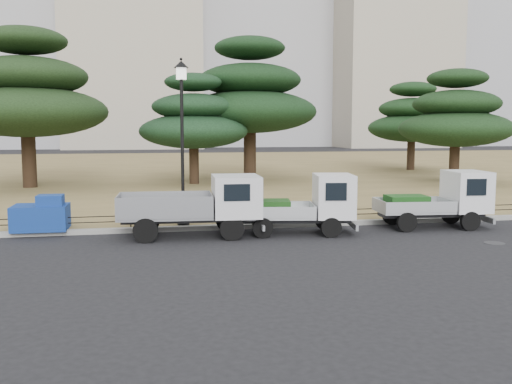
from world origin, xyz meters
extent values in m
plane|color=black|center=(0.00, 0.00, 0.00)|extent=(220.00, 220.00, 0.00)
cube|color=olive|center=(0.00, 30.60, 0.07)|extent=(120.00, 56.00, 0.15)
cube|color=gray|center=(0.00, 2.60, 0.08)|extent=(120.00, 0.25, 0.16)
cylinder|color=black|center=(-0.99, 0.67, 0.37)|extent=(0.74, 0.18, 0.74)
cylinder|color=black|center=(-0.92, 2.26, 0.37)|extent=(0.74, 0.18, 0.74)
cylinder|color=black|center=(-3.54, 0.79, 0.37)|extent=(0.74, 0.18, 0.74)
cylinder|color=black|center=(-3.46, 2.38, 0.37)|extent=(0.74, 0.18, 0.74)
cube|color=#2D2D30|center=(-2.19, 1.52, 0.56)|extent=(4.16, 1.08, 0.13)
cube|color=gray|center=(-2.93, 1.56, 0.99)|extent=(2.93, 1.75, 0.72)
cube|color=silver|center=(-0.74, 1.45, 1.26)|extent=(1.52, 1.82, 1.26)
cylinder|color=black|center=(2.08, 0.55, 0.32)|extent=(0.65, 0.27, 0.63)
cylinder|color=black|center=(2.30, 1.93, 0.32)|extent=(0.65, 0.27, 0.63)
cylinder|color=black|center=(0.00, 0.89, 0.32)|extent=(0.65, 0.27, 0.63)
cylinder|color=black|center=(0.23, 2.27, 0.32)|extent=(0.65, 0.27, 0.63)
cube|color=#2D2D30|center=(1.18, 1.41, 0.46)|extent=(3.48, 1.32, 0.15)
cube|color=#B2B6BA|center=(0.57, 1.51, 0.75)|extent=(2.55, 1.80, 0.42)
cube|color=silver|center=(2.36, 1.21, 1.22)|extent=(1.42, 1.73, 1.36)
cube|color=#194714|center=(0.34, 1.55, 0.85)|extent=(1.43, 1.13, 0.46)
cylinder|color=black|center=(6.93, 0.79, 0.32)|extent=(0.66, 0.23, 0.64)
cylinder|color=black|center=(7.06, 2.21, 0.32)|extent=(0.66, 0.23, 0.64)
cylinder|color=black|center=(4.79, 0.98, 0.32)|extent=(0.66, 0.23, 0.64)
cylinder|color=black|center=(4.92, 2.40, 0.32)|extent=(0.66, 0.23, 0.64)
cube|color=#2D2D30|center=(5.96, 1.59, 0.47)|extent=(3.53, 1.10, 0.15)
cube|color=#A6A8AD|center=(5.33, 1.65, 0.76)|extent=(2.52, 1.67, 0.43)
cube|color=silver|center=(7.18, 1.48, 1.23)|extent=(1.34, 1.69, 1.37)
cube|color=#164914|center=(5.09, 1.67, 0.87)|extent=(1.40, 1.07, 0.47)
cylinder|color=black|center=(-2.29, 2.90, 0.22)|extent=(0.41, 0.41, 0.15)
cylinder|color=black|center=(-2.29, 2.90, 2.61)|extent=(0.11, 0.11, 4.63)
cylinder|color=white|center=(-2.29, 2.90, 5.11)|extent=(0.37, 0.37, 0.37)
cone|color=black|center=(-2.29, 2.90, 5.41)|extent=(0.48, 0.48, 0.23)
cylinder|color=black|center=(0.00, 2.75, 0.35)|extent=(38.00, 0.03, 0.03)
cylinder|color=black|center=(0.00, 2.75, 0.53)|extent=(38.00, 0.03, 0.03)
cylinder|color=black|center=(0.00, 2.75, 0.35)|extent=(0.04, 0.04, 0.40)
cube|color=navy|center=(-6.79, 2.88, 0.54)|extent=(1.70, 1.26, 0.78)
cube|color=navy|center=(-6.46, 2.71, 1.10)|extent=(0.79, 0.68, 0.34)
cylinder|color=#2D2D30|center=(6.50, -1.20, 0.01)|extent=(0.60, 0.60, 0.01)
cylinder|color=black|center=(-9.64, 16.71, 1.81)|extent=(0.75, 0.75, 3.33)
ellipsoid|color=black|center=(-9.64, 16.71, 4.23)|extent=(8.54, 8.54, 2.73)
ellipsoid|color=black|center=(-9.64, 16.71, 6.10)|extent=(6.52, 6.52, 2.09)
ellipsoid|color=black|center=(-9.64, 16.71, 7.97)|extent=(4.51, 4.51, 1.44)
cylinder|color=black|center=(-0.69, 17.02, 1.39)|extent=(0.56, 0.56, 2.47)
ellipsoid|color=#15311A|center=(-0.69, 17.02, 3.18)|extent=(6.23, 6.23, 1.99)
ellipsoid|color=#15311A|center=(-0.69, 17.02, 4.57)|extent=(4.75, 4.75, 1.52)
ellipsoid|color=#15311A|center=(-0.69, 17.02, 5.95)|extent=(3.28, 3.28, 1.05)
cylinder|color=black|center=(2.99, 19.13, 1.87)|extent=(0.77, 0.77, 3.44)
ellipsoid|color=black|center=(2.99, 19.13, 4.37)|extent=(8.28, 8.28, 2.65)
ellipsoid|color=black|center=(2.99, 19.13, 6.30)|extent=(6.32, 6.32, 2.02)
ellipsoid|color=black|center=(2.99, 19.13, 8.24)|extent=(4.37, 4.37, 1.40)
cylinder|color=black|center=(14.33, 14.54, 1.44)|extent=(0.58, 0.58, 2.58)
ellipsoid|color=black|center=(14.33, 14.54, 3.31)|extent=(6.55, 6.55, 2.10)
ellipsoid|color=black|center=(14.33, 14.54, 4.76)|extent=(5.00, 5.00, 1.60)
ellipsoid|color=black|center=(14.33, 14.54, 6.21)|extent=(3.45, 3.45, 1.11)
cylinder|color=black|center=(16.72, 24.89, 1.46)|extent=(0.59, 0.59, 2.62)
ellipsoid|color=black|center=(16.72, 24.89, 3.36)|extent=(6.69, 6.69, 2.14)
ellipsoid|color=black|center=(16.72, 24.89, 4.83)|extent=(5.11, 5.11, 1.63)
ellipsoid|color=black|center=(16.72, 24.89, 6.31)|extent=(3.53, 3.53, 1.13)
cube|color=#AAA08C|center=(40.00, 82.00, 24.00)|extent=(20.00, 18.00, 48.00)
camera|label=1|loc=(-3.55, -15.96, 3.36)|focal=40.00mm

